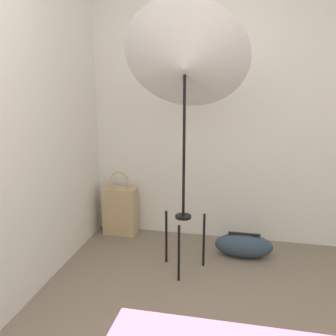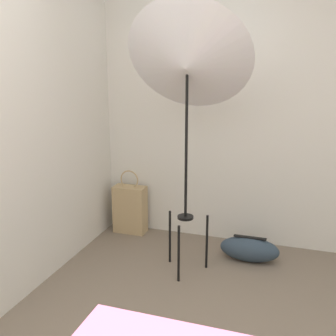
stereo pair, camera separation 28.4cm
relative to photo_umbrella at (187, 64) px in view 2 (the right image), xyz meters
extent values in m
cube|color=silver|center=(0.40, 0.73, -0.33)|extent=(8.00, 0.05, 2.60)
cube|color=silver|center=(-1.01, -0.57, -0.33)|extent=(0.05, 8.00, 2.60)
cylinder|color=black|center=(0.00, -0.18, -1.40)|extent=(0.02, 0.02, 0.46)
cylinder|color=black|center=(-0.16, 0.09, -1.40)|extent=(0.02, 0.02, 0.46)
cylinder|color=black|center=(0.16, 0.09, -1.40)|extent=(0.02, 0.02, 0.46)
cylinder|color=black|center=(0.00, 0.00, -1.17)|extent=(0.13, 0.13, 0.02)
cylinder|color=black|center=(0.00, 0.00, -0.58)|extent=(0.02, 0.02, 1.18)
cone|color=silver|center=(0.00, 0.00, 0.01)|extent=(0.94, 0.67, 0.85)
cube|color=tan|center=(-0.73, 0.57, -1.39)|extent=(0.32, 0.16, 0.47)
torus|color=tan|center=(-0.73, 0.57, -1.09)|extent=(0.19, 0.01, 0.19)
ellipsoid|color=#2D3D4C|center=(0.48, 0.32, -1.52)|extent=(0.50, 0.21, 0.21)
cube|color=black|center=(0.48, 0.32, -1.41)|extent=(0.27, 0.04, 0.01)
camera|label=1|loc=(0.50, -2.88, -0.01)|focal=42.00mm
camera|label=2|loc=(0.77, -2.81, -0.01)|focal=42.00mm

